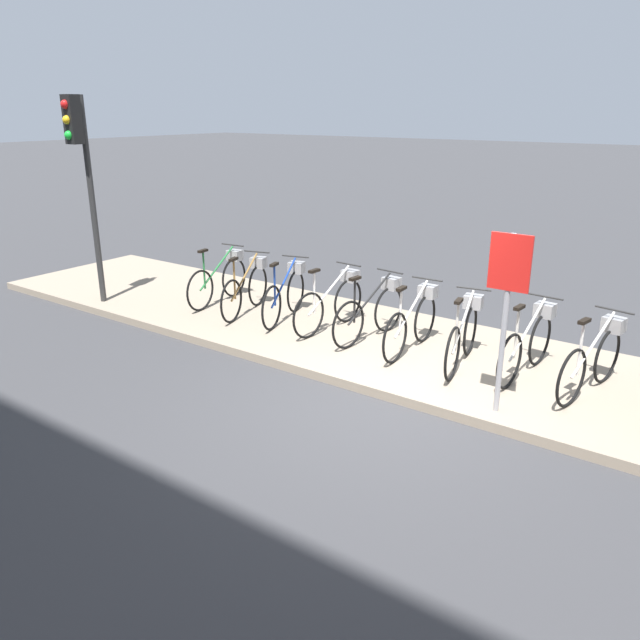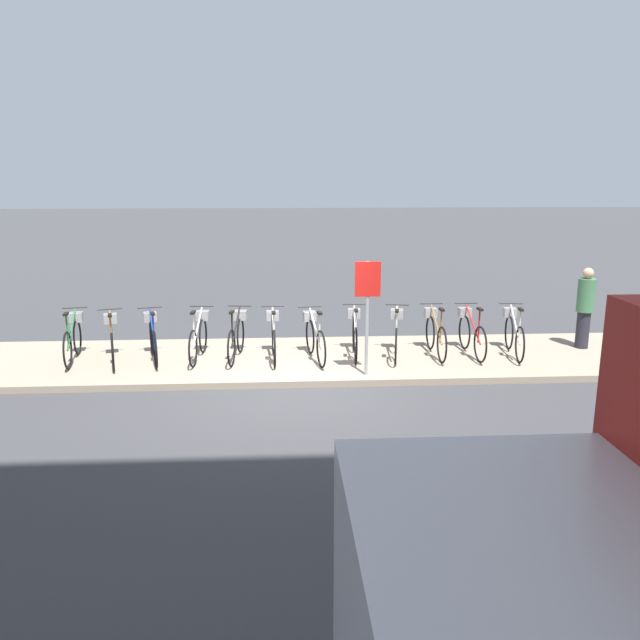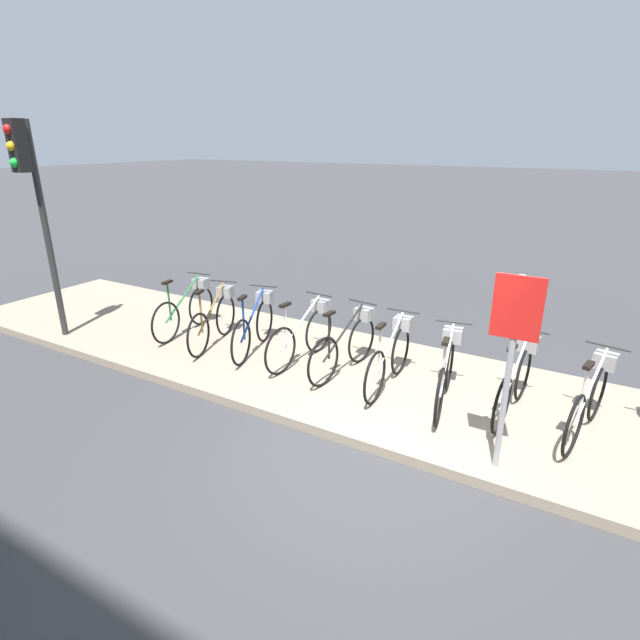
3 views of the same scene
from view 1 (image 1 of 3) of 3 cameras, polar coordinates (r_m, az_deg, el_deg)
The scene contains 13 objects.
ground_plane at distance 7.57m, azimuth 6.27°, elevation -7.45°, with size 120.00×120.00×0.00m, color #38383A.
sidewalk at distance 8.76m, azimuth 11.07°, elevation -3.49°, with size 16.95×2.96×0.12m.
parked_bicycle_0 at distance 10.92m, azimuth -9.06°, elevation 3.90°, with size 0.46×1.64×1.01m.
parked_bicycle_1 at distance 10.30m, azimuth -6.65°, elevation 3.11°, with size 0.58×1.60×1.01m.
parked_bicycle_2 at distance 9.92m, azimuth -3.09°, elevation 2.59°, with size 0.58×1.60×1.01m.
parked_bicycle_3 at distance 9.47m, azimuth 1.18°, elevation 1.81°, with size 0.46×1.65×1.01m.
parked_bicycle_4 at distance 9.09m, azimuth 4.89°, elevation 1.01°, with size 0.46×1.64×1.01m.
parked_bicycle_5 at distance 8.71m, azimuth 8.57°, elevation 0.06°, with size 0.46×1.65×1.01m.
parked_bicycle_6 at distance 8.34m, azimuth 13.03°, elevation -1.10°, with size 0.46×1.63×1.01m.
parked_bicycle_7 at distance 8.26m, azimuth 18.57°, elevation -1.81°, with size 0.46×1.64×1.01m.
parked_bicycle_8 at distance 8.01m, azimuth 23.81°, elevation -3.10°, with size 0.49×1.62×1.01m.
traffic_light at distance 11.10m, azimuth -21.01°, elevation 13.73°, with size 0.24×0.40×3.41m.
sign_post at distance 6.84m, azimuth 16.74°, elevation 2.35°, with size 0.44×0.07×2.01m.
Camera 1 is at (3.25, -5.96, 3.34)m, focal length 35.00 mm.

